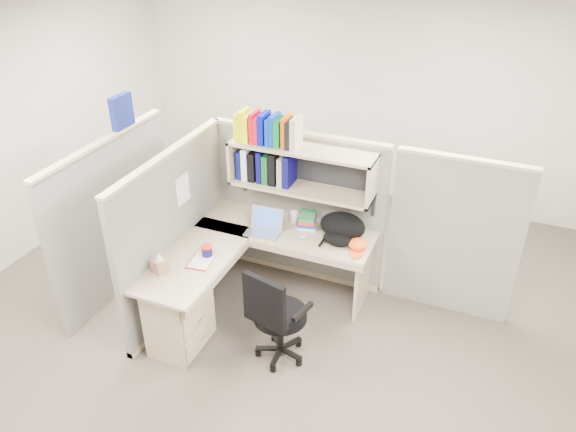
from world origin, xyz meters
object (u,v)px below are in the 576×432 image
at_px(desk, 209,293).
at_px(laptop, 263,223).
at_px(task_chair, 277,329).
at_px(backpack, 341,229).
at_px(snack_canister, 207,250).

xyz_separation_m(desk, laptop, (0.23, 0.69, 0.41)).
bearing_deg(task_chair, backpack, 76.43).
bearing_deg(snack_canister, backpack, 33.88).
bearing_deg(task_chair, desk, 171.44).
relative_size(desk, snack_canister, 16.77).
bearing_deg(desk, laptop, 71.62).
height_order(laptop, snack_canister, laptop).
relative_size(desk, backpack, 3.99).
xyz_separation_m(laptop, snack_canister, (-0.31, -0.53, -0.06)).
bearing_deg(task_chair, snack_canister, 161.54).
height_order(laptop, backpack, backpack).
bearing_deg(snack_canister, desk, -62.55).
bearing_deg(laptop, snack_canister, -122.92).
relative_size(laptop, snack_canister, 3.14).
bearing_deg(desk, task_chair, -8.56).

